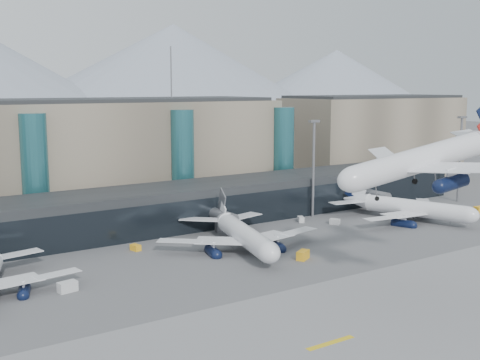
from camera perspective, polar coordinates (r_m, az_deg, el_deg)
name	(u,v)px	position (r m, az deg, el deg)	size (l,w,h in m)	color
ground	(359,286)	(107.90, 11.22, -9.83)	(900.00, 900.00, 0.00)	#515154
runway_strip	(429,313)	(98.47, 17.47, -11.91)	(400.00, 40.00, 0.04)	slate
runway_markings	(429,313)	(98.46, 17.47, -11.90)	(128.00, 1.00, 0.02)	gold
concourse	(196,204)	(151.68, -4.19, -2.29)	(170.00, 27.00, 10.00)	black
terminal_main	(57,157)	(170.14, -16.99, 2.13)	(130.00, 30.00, 31.00)	gray
terminal_east	(373,137)	(233.92, 12.51, 4.04)	(70.00, 30.00, 31.00)	gray
teal_towers	(114,166)	(158.48, -11.85, 1.33)	(116.40, 19.40, 46.00)	#256169
lightmast_mid	(313,163)	(159.22, 6.98, 1.64)	(3.00, 1.20, 25.60)	slate
lightmast_right	(460,154)	(190.34, 20.15, 2.34)	(3.00, 1.20, 25.60)	slate
hero_jet	(435,150)	(98.76, 17.97, 2.69)	(34.80, 34.71, 11.29)	silver
jet_parked_mid	(240,227)	(128.92, -0.02, -4.43)	(36.71, 38.01, 12.21)	silver
jet_parked_right	(401,202)	(161.36, 15.04, -2.03)	(35.94, 38.02, 12.21)	silver
veh_a	(67,287)	(106.88, -16.04, -9.70)	(3.12, 1.76, 1.76)	silver
veh_b	(136,248)	(129.41, -9.87, -6.33)	(2.25, 1.38, 1.30)	#F1A81C
veh_d	(301,219)	(154.51, 5.79, -3.73)	(2.47, 1.32, 1.41)	silver
veh_e	(480,210)	(176.61, 21.83, -2.65)	(3.43, 1.94, 1.94)	#F1A81C
veh_g	(335,222)	(152.97, 8.98, -3.92)	(2.43, 1.42, 1.42)	silver
veh_h	(303,255)	(121.78, 5.99, -7.09)	(3.23, 1.70, 1.79)	#F1A81C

